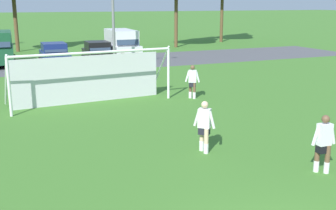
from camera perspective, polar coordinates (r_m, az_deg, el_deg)
ground_plane at (r=21.15m, az=-9.72°, el=1.07°), size 400.00×400.00×0.00m
parking_lot_strip at (r=32.99m, az=-14.82°, el=5.34°), size 52.00×8.40×0.01m
soccer_ball at (r=14.50m, az=5.13°, el=-4.21°), size 0.22×0.22×0.22m
soccer_goal at (r=19.70m, az=-10.52°, el=3.94°), size 7.54×2.48×2.57m
player_striker_near at (r=20.45m, az=3.34°, el=3.17°), size 0.65×0.48×1.64m
player_midfield_center at (r=13.06m, az=4.96°, el=-2.97°), size 0.54×0.62×1.64m
player_defender_far at (r=12.21m, az=20.39°, el=-5.00°), size 0.73×0.34×1.64m
parked_car_slot_center_left at (r=31.95m, az=-15.18°, el=6.64°), size 2.12×4.24×1.72m
parked_car_slot_center at (r=32.42m, az=-9.50°, el=7.02°), size 2.20×4.28×1.72m
parked_car_slot_center_right at (r=33.43m, az=-6.33°, el=8.13°), size 2.37×4.89×2.52m
street_lamp at (r=28.41m, az=-7.09°, el=11.56°), size 2.00×0.32×6.80m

